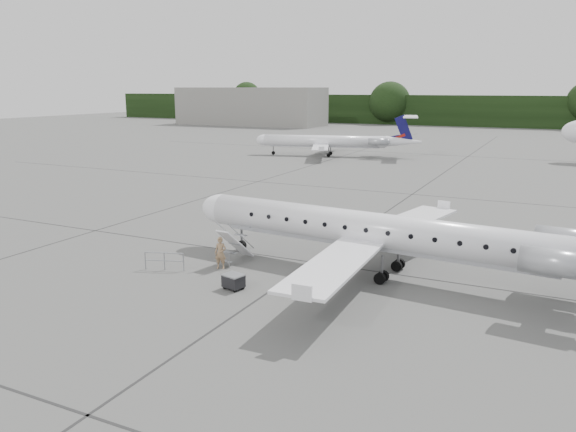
% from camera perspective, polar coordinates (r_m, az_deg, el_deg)
% --- Properties ---
extents(ground, '(320.00, 320.00, 0.00)m').
position_cam_1_polar(ground, '(27.85, 9.22, -8.11)').
color(ground, '#5E5E5C').
rests_on(ground, ground).
extents(treeline, '(260.00, 4.00, 8.00)m').
position_cam_1_polar(treeline, '(155.27, 23.68, 9.65)').
color(treeline, black).
rests_on(treeline, ground).
extents(terminal_building, '(40.00, 14.00, 10.00)m').
position_cam_1_polar(terminal_building, '(155.63, -3.83, 11.06)').
color(terminal_building, gray).
rests_on(terminal_building, ground).
extents(main_regional_jet, '(27.96, 21.28, 6.76)m').
position_cam_1_polar(main_regional_jet, '(30.28, 8.91, 0.29)').
color(main_regional_jet, white).
rests_on(main_regional_jet, ground).
extents(airstair, '(1.07, 2.58, 2.12)m').
position_cam_1_polar(airstair, '(32.62, -5.36, -2.90)').
color(airstair, white).
rests_on(airstair, ground).
extents(passenger, '(0.75, 0.59, 1.81)m').
position_cam_1_polar(passenger, '(31.59, -6.87, -3.75)').
color(passenger, '#967452').
rests_on(passenger, ground).
extents(safety_railing, '(2.11, 0.78, 1.00)m').
position_cam_1_polar(safety_railing, '(31.96, -12.45, -4.53)').
color(safety_railing, gray).
rests_on(safety_railing, ground).
extents(baggage_cart, '(1.12, 0.98, 0.83)m').
position_cam_1_polar(baggage_cart, '(28.51, -5.56, -6.60)').
color(baggage_cart, black).
rests_on(baggage_cart, ground).
extents(bg_regional_left, '(26.54, 21.87, 6.07)m').
position_cam_1_polar(bg_regional_left, '(84.00, 3.70, 8.17)').
color(bg_regional_left, white).
rests_on(bg_regional_left, ground).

